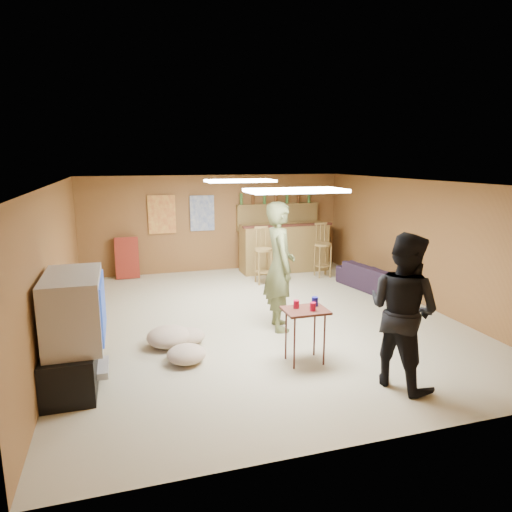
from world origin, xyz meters
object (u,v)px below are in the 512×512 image
object	(u,v)px
tv_body	(74,309)
sofa	(376,278)
person_black	(403,310)
person_olive	(280,266)
tray_table	(305,336)
bar_counter	(284,248)

from	to	relation	value
tv_body	sofa	xyz separation A→B (m)	(5.35, 2.42, -0.65)
person_black	person_olive	bearing A→B (deg)	-3.46
tray_table	sofa	bearing A→B (deg)	45.29
tv_body	tray_table	world-z (taller)	tv_body
bar_counter	person_olive	size ratio (longest dim) A/B	1.03
tv_body	bar_counter	size ratio (longest dim) A/B	0.55
sofa	person_black	bearing A→B (deg)	141.91
tv_body	bar_counter	xyz separation A→B (m)	(4.15, 4.45, -0.35)
person_olive	person_black	distance (m)	2.20
bar_counter	person_black	xyz separation A→B (m)	(-0.61, -5.53, 0.34)
sofa	tray_table	bearing A→B (deg)	124.54
sofa	bar_counter	bearing A→B (deg)	19.89
bar_counter	tray_table	size ratio (longest dim) A/B	2.83
person_olive	person_black	bearing A→B (deg)	-154.25
tv_body	bar_counter	distance (m)	6.09
person_olive	tray_table	world-z (taller)	person_olive
bar_counter	person_olive	bearing A→B (deg)	-111.23
person_black	tray_table	distance (m)	1.29
person_olive	person_black	size ratio (longest dim) A/B	1.10
person_olive	tray_table	size ratio (longest dim) A/B	2.75
tv_body	bar_counter	world-z (taller)	tv_body
bar_counter	person_black	world-z (taller)	person_black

